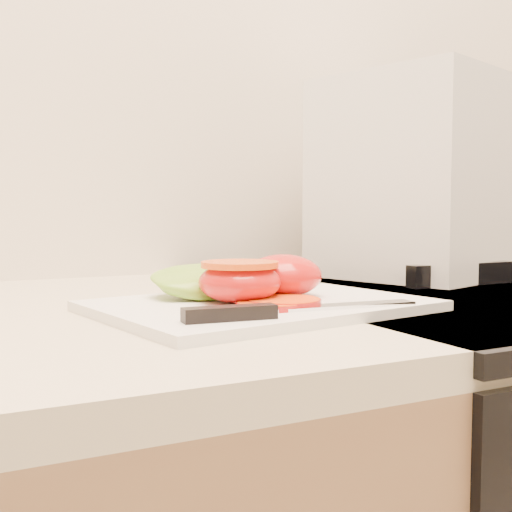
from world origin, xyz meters
name	(u,v)px	position (x,y,z in m)	size (l,w,h in m)	color
cutting_board	(260,306)	(0.12, 1.59, 0.94)	(0.32, 0.23, 0.01)	white
tomato_half_dome	(283,275)	(0.16, 1.61, 0.96)	(0.08, 0.08, 0.05)	red
tomato_half_cut	(240,280)	(0.09, 1.59, 0.96)	(0.08, 0.08, 0.04)	red
tomato_slice_0	(283,302)	(0.12, 1.55, 0.94)	(0.07, 0.07, 0.01)	orange
tomato_slice_1	(270,305)	(0.11, 1.54, 0.94)	(0.06, 0.06, 0.01)	orange
lettuce_leaf_0	(214,282)	(0.10, 1.65, 0.95)	(0.15, 0.10, 0.03)	#93C333
lettuce_leaf_1	(242,280)	(0.13, 1.66, 0.95)	(0.12, 0.09, 0.03)	#93C333
knife	(274,310)	(0.09, 1.50, 0.94)	(0.24, 0.05, 0.01)	silver
appliance	(408,179)	(0.47, 1.78, 1.08)	(0.20, 0.25, 0.30)	silver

